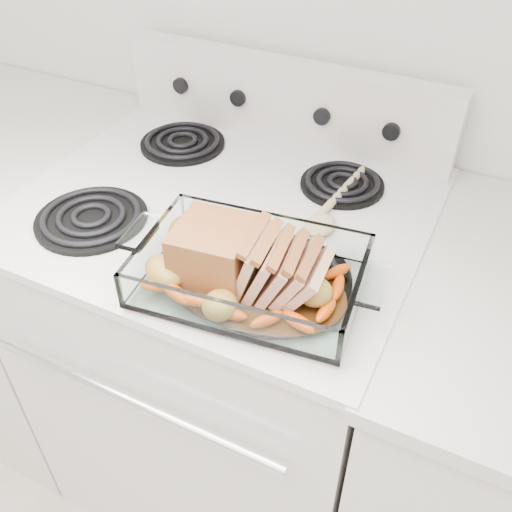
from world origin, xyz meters
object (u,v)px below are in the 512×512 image
at_px(counter_left, 27,278).
at_px(baking_dish, 250,277).
at_px(electric_range, 229,354).
at_px(counter_right, 509,469).
at_px(pork_roast, 237,257).

relative_size(counter_left, baking_dish, 2.67).
bearing_deg(baking_dish, counter_left, 159.87).
height_order(electric_range, counter_left, electric_range).
xyz_separation_m(counter_right, baking_dish, (-0.50, -0.19, 0.50)).
distance_m(electric_range, pork_roast, 0.57).
relative_size(electric_range, baking_dish, 3.21).
height_order(baking_dish, pork_roast, pork_roast).
distance_m(counter_left, counter_right, 1.33).
relative_size(counter_right, pork_roast, 3.85).
relative_size(counter_left, counter_right, 1.00).
distance_m(baking_dish, pork_roast, 0.04).
height_order(counter_right, pork_roast, pork_roast).
distance_m(counter_right, baking_dish, 0.73).
bearing_deg(electric_range, counter_right, -0.10).
distance_m(electric_range, baking_dish, 0.54).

